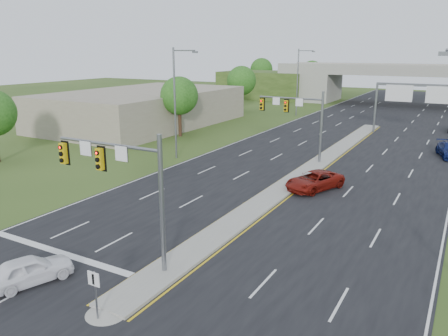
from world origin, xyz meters
name	(u,v)px	position (x,y,z in m)	size (l,w,h in m)	color
ground	(165,273)	(0.00, 0.00, 0.00)	(240.00, 240.00, 0.00)	#2E4619
road	(345,145)	(0.00, 35.00, 0.01)	(24.00, 160.00, 0.02)	black
median	(313,167)	(0.00, 23.00, 0.10)	(2.00, 54.00, 0.16)	gray
median_nose	(107,312)	(0.00, -4.00, 0.10)	(2.00, 2.00, 0.16)	gray
lane_markings	(325,155)	(-0.60, 28.91, 0.02)	(23.72, 160.00, 0.01)	gold
signal_mast_near	(123,176)	(-2.26, -0.07, 4.73)	(6.62, 0.60, 7.00)	slate
signal_mast_far	(299,114)	(-2.26, 24.93, 4.73)	(6.62, 0.60, 7.00)	slate
keep_right_sign	(95,287)	(0.00, -4.53, 1.52)	(0.60, 0.13, 2.20)	slate
sign_gantry	(422,95)	(6.68, 44.92, 5.24)	(11.58, 0.44, 6.67)	slate
overpass	(404,87)	(0.00, 80.00, 3.55)	(80.00, 14.00, 8.10)	gray
lightpole_l_mid	(176,98)	(-13.30, 20.00, 6.10)	(2.85, 0.25, 11.00)	slate
lightpole_l_far	(299,79)	(-13.30, 55.00, 6.10)	(2.85, 0.25, 11.00)	slate
tree_l_near	(179,96)	(-20.00, 30.00, 5.18)	(4.80, 4.80, 7.60)	#382316
tree_l_mid	(242,81)	(-24.00, 55.00, 5.51)	(5.20, 5.20, 8.12)	#382316
tree_back_a	(261,69)	(-38.00, 94.00, 5.84)	(6.00, 6.00, 8.85)	#382316
tree_back_b	(312,72)	(-24.00, 94.00, 5.51)	(5.60, 5.60, 8.32)	#382316
commercial_building	(144,108)	(-30.00, 35.00, 2.50)	(18.00, 30.00, 5.00)	gray
car_white	(30,270)	(-4.94, -3.89, 0.70)	(1.59, 3.96, 1.35)	white
car_far_a	(315,181)	(2.19, 16.74, 0.74)	(2.39, 5.18, 1.44)	maroon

